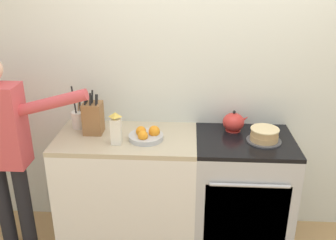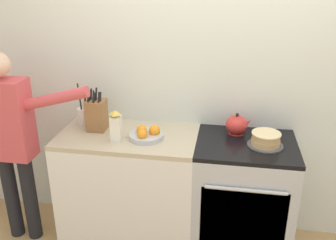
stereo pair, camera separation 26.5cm
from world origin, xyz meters
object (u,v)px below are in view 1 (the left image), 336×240
layer_cake (264,135)px  person_baker (4,143)px  stove_range (241,193)px  tea_kettle (234,122)px  fruit_bowl (146,135)px  knife_block (93,118)px  milk_carton (116,129)px  utensil_crock (79,119)px

layer_cake → person_baker: bearing=-176.3°
stove_range → layer_cake: size_ratio=3.72×
tea_kettle → fruit_bowl: tea_kettle is taller
person_baker → layer_cake: bearing=9.1°
knife_block → milk_carton: 0.27m
tea_kettle → fruit_bowl: (-0.64, -0.20, -0.04)m
fruit_bowl → person_baker: (-1.01, -0.10, -0.04)m
knife_block → fruit_bowl: (0.41, -0.10, -0.09)m
layer_cake → milk_carton: milk_carton is taller
layer_cake → tea_kettle: 0.27m
tea_kettle → utensil_crock: utensil_crock is taller
stove_range → layer_cake: 0.52m
knife_block → utensil_crock: utensil_crock is taller
layer_cake → knife_block: 1.25m
knife_block → person_baker: size_ratio=0.21×
milk_carton → person_baker: (-0.81, -0.02, -0.12)m
utensil_crock → person_baker: size_ratio=0.22×
milk_carton → layer_cake: bearing=5.3°
stove_range → tea_kettle: tea_kettle is taller
layer_cake → milk_carton: bearing=-174.7°
knife_block → stove_range: bearing=-2.9°
stove_range → person_baker: bearing=-175.3°
utensil_crock → stove_range: bearing=-6.6°
tea_kettle → milk_carton: bearing=-161.8°
stove_range → utensil_crock: bearing=173.4°
fruit_bowl → milk_carton: 0.23m
tea_kettle → utensil_crock: size_ratio=0.59×
knife_block → person_baker: 0.65m
knife_block → milk_carton: bearing=-40.8°
stove_range → utensil_crock: utensil_crock is taller
tea_kettle → knife_block: bearing=-174.5°
knife_block → fruit_bowl: bearing=-13.6°
tea_kettle → utensil_crock: (-1.19, -0.01, 0.00)m
person_baker → fruit_bowl: bearing=11.1°
stove_range → person_baker: 1.79m
tea_kettle → knife_block: knife_block is taller
milk_carton → utensil_crock: bearing=142.3°
utensil_crock → fruit_bowl: size_ratio=1.34×
layer_cake → fruit_bowl: size_ratio=0.98×
stove_range → milk_carton: milk_carton is taller
knife_block → layer_cake: bearing=-3.7°
layer_cake → fruit_bowl: 0.84m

